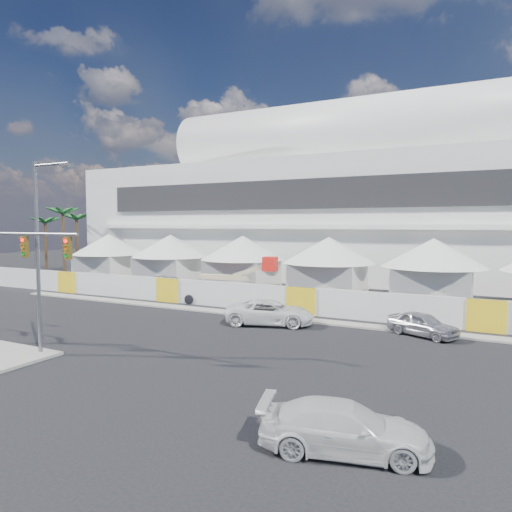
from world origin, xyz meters
The scene contains 11 objects.
ground centered at (0.00, 0.00, 0.00)m, with size 160.00×160.00×0.00m, color black.
stadium centered at (8.71, 41.50, 9.45)m, with size 80.00×24.80×21.98m.
tent_row centered at (0.50, 24.00, 3.15)m, with size 53.40×8.40×5.40m.
hoarding_fence centered at (6.00, 14.50, 1.00)m, with size 70.00×0.25×2.00m, color silver.
palm_cluster centered at (-33.46, 29.50, 6.88)m, with size 10.60×10.60×8.55m.
sedan_silver centered at (14.67, 11.67, 0.71)m, with size 4.15×1.67×1.41m, color #B0AFB4.
pickup_curb centered at (5.37, 10.43, 0.80)m, with size 5.74×2.64×1.59m, color white.
pickup_near centered at (14.35, -3.75, 0.71)m, with size 4.91×2.00×1.43m, color silver.
lot_car_c centered at (-9.49, 19.64, 0.68)m, with size 4.69×1.91×1.36m, color silver.
streetlight_median centered at (-1.78, -1.01, 5.59)m, with size 2.62×0.26×9.48m.
boom_lift centered at (-1.77, 15.50, 1.08)m, with size 7.96×2.15×4.00m.
Camera 1 is at (17.82, -16.27, 6.56)m, focal length 32.00 mm.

